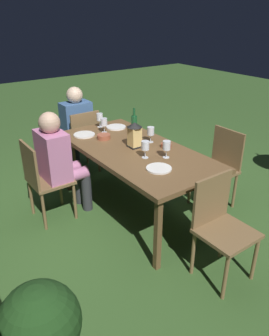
% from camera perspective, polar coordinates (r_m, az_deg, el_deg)
% --- Properties ---
extents(ground_plane, '(16.00, 16.00, 0.00)m').
position_cam_1_polar(ground_plane, '(3.74, 0.00, -7.23)').
color(ground_plane, '#385B28').
extents(dining_table, '(1.86, 0.90, 0.75)m').
position_cam_1_polar(dining_table, '(3.42, 0.00, 2.57)').
color(dining_table, brown).
rests_on(dining_table, ground).
extents(chair_side_right_b, '(0.42, 0.40, 0.87)m').
position_cam_1_polar(chair_side_right_b, '(3.49, -15.44, -1.63)').
color(chair_side_right_b, brown).
rests_on(chair_side_right_b, ground).
extents(person_in_pink, '(0.38, 0.47, 1.15)m').
position_cam_1_polar(person_in_pink, '(3.49, -12.77, 1.43)').
color(person_in_pink, '#C675A3').
rests_on(person_in_pink, ground).
extents(chair_head_far, '(0.40, 0.42, 0.87)m').
position_cam_1_polar(chair_head_far, '(4.43, -8.96, 4.93)').
color(chair_head_far, brown).
rests_on(chair_head_far, ground).
extents(person_in_blue, '(0.48, 0.38, 1.15)m').
position_cam_1_polar(person_in_blue, '(4.55, -10.24, 7.40)').
color(person_in_blue, '#426699').
rests_on(person_in_blue, ground).
extents(chair_head_near, '(0.40, 0.42, 0.87)m').
position_cam_1_polar(chair_head_near, '(2.77, 14.60, -9.29)').
color(chair_head_near, brown).
rests_on(chair_head_near, ground).
extents(chair_side_left_a, '(0.42, 0.40, 0.87)m').
position_cam_1_polar(chair_side_left_a, '(3.76, 14.32, 0.52)').
color(chair_side_left_a, brown).
rests_on(chair_side_left_a, ground).
extents(lantern_centerpiece, '(0.15, 0.15, 0.27)m').
position_cam_1_polar(lantern_centerpiece, '(3.38, 0.01, 5.97)').
color(lantern_centerpiece, black).
rests_on(lantern_centerpiece, dining_table).
extents(green_bottle_on_table, '(0.07, 0.07, 0.29)m').
position_cam_1_polar(green_bottle_on_table, '(3.80, -0.07, 7.63)').
color(green_bottle_on_table, '#195128').
rests_on(green_bottle_on_table, dining_table).
extents(wine_glass_a, '(0.08, 0.08, 0.17)m').
position_cam_1_polar(wine_glass_a, '(3.52, 2.80, 6.25)').
color(wine_glass_a, silver).
rests_on(wine_glass_a, dining_table).
extents(wine_glass_b, '(0.08, 0.08, 0.17)m').
position_cam_1_polar(wine_glass_b, '(3.15, 5.54, 3.76)').
color(wine_glass_b, silver).
rests_on(wine_glass_b, dining_table).
extents(wine_glass_c, '(0.08, 0.08, 0.17)m').
position_cam_1_polar(wine_glass_c, '(3.14, 1.86, 3.76)').
color(wine_glass_c, silver).
rests_on(wine_glass_c, dining_table).
extents(wine_glass_d, '(0.08, 0.08, 0.17)m').
position_cam_1_polar(wine_glass_d, '(4.02, -6.02, 8.62)').
color(wine_glass_d, silver).
rests_on(wine_glass_d, dining_table).
extents(wine_glass_e, '(0.08, 0.08, 0.17)m').
position_cam_1_polar(wine_glass_e, '(3.83, -5.24, 7.78)').
color(wine_glass_e, silver).
rests_on(wine_glass_e, dining_table).
extents(plate_a, '(0.23, 0.23, 0.01)m').
position_cam_1_polar(plate_a, '(4.01, -3.19, 7.04)').
color(plate_a, white).
rests_on(plate_a, dining_table).
extents(plate_b, '(0.24, 0.24, 0.01)m').
position_cam_1_polar(plate_b, '(3.80, -8.64, 5.69)').
color(plate_b, white).
rests_on(plate_b, dining_table).
extents(plate_c, '(0.23, 0.23, 0.01)m').
position_cam_1_polar(plate_c, '(2.95, 4.22, -0.07)').
color(plate_c, white).
rests_on(plate_c, dining_table).
extents(bowl_olives, '(0.15, 0.15, 0.05)m').
position_cam_1_polar(bowl_olives, '(3.66, -5.31, 5.41)').
color(bowl_olives, '#9E5138').
rests_on(bowl_olives, dining_table).
extents(bowl_bread, '(0.11, 0.11, 0.04)m').
position_cam_1_polar(bowl_bread, '(3.43, 5.47, 3.92)').
color(bowl_bread, '#9E5138').
rests_on(bowl_bread, dining_table).
extents(potted_plant_corner, '(0.48, 0.48, 0.67)m').
position_cam_1_polar(potted_plant_corner, '(2.16, -15.88, -24.81)').
color(potted_plant_corner, brown).
rests_on(potted_plant_corner, ground).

